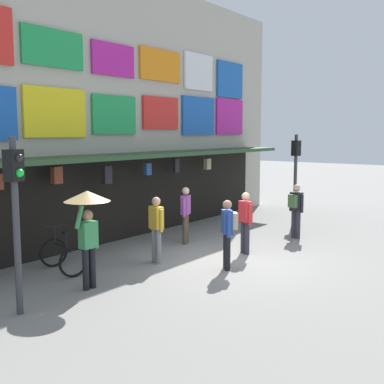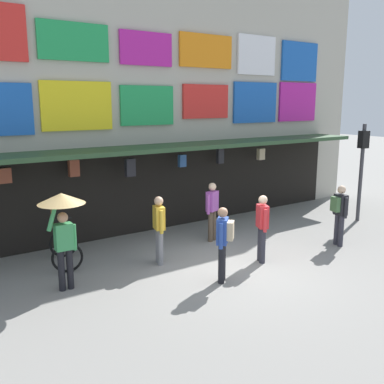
{
  "view_description": "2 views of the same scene",
  "coord_description": "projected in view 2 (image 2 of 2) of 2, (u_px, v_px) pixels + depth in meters",
  "views": [
    {
      "loc": [
        -10.13,
        -6.46,
        3.27
      ],
      "look_at": [
        0.78,
        1.68,
        1.58
      ],
      "focal_mm": 45.11,
      "sensor_mm": 36.0,
      "label": 1
    },
    {
      "loc": [
        -6.23,
        -7.46,
        3.88
      ],
      "look_at": [
        0.13,
        1.84,
        1.55
      ],
      "focal_mm": 40.8,
      "sensor_mm": 36.0,
      "label": 2
    }
  ],
  "objects": [
    {
      "name": "ground_plane",
      "position": [
        231.0,
        270.0,
        10.26
      ],
      "size": [
        80.0,
        80.0,
        0.0
      ],
      "primitive_type": "plane",
      "color": "gray"
    },
    {
      "name": "shopfront",
      "position": [
        138.0,
        99.0,
        13.15
      ],
      "size": [
        18.0,
        2.6,
        8.0
      ],
      "color": "#B2AD9E",
      "rests_on": "ground"
    },
    {
      "name": "traffic_light_far",
      "position": [
        362.0,
        157.0,
        14.18
      ],
      "size": [
        0.32,
        0.35,
        3.2
      ],
      "color": "#38383D",
      "rests_on": "ground"
    },
    {
      "name": "bicycle_parked",
      "position": [
        65.0,
        249.0,
        10.56
      ],
      "size": [
        0.98,
        1.3,
        1.05
      ],
      "color": "black",
      "rests_on": "ground"
    },
    {
      "name": "pedestrian_in_blue",
      "position": [
        339.0,
        211.0,
        11.85
      ],
      "size": [
        0.42,
        0.52,
        1.68
      ],
      "color": "#2D2D38",
      "rests_on": "ground"
    },
    {
      "name": "pedestrian_in_black",
      "position": [
        262.0,
        225.0,
        10.63
      ],
      "size": [
        0.35,
        0.49,
        1.68
      ],
      "color": "#2D2D38",
      "rests_on": "ground"
    },
    {
      "name": "pedestrian_with_umbrella",
      "position": [
        62.0,
        214.0,
        8.89
      ],
      "size": [
        0.96,
        0.96,
        2.08
      ],
      "color": "black",
      "rests_on": "ground"
    },
    {
      "name": "pedestrian_in_purple",
      "position": [
        159.0,
        226.0,
        10.5
      ],
      "size": [
        0.3,
        0.52,
        1.68
      ],
      "color": "gray",
      "rests_on": "ground"
    },
    {
      "name": "pedestrian_in_yellow",
      "position": [
        212.0,
        208.0,
        12.27
      ],
      "size": [
        0.49,
        0.35,
        1.68
      ],
      "color": "brown",
      "rests_on": "ground"
    },
    {
      "name": "pedestrian_in_red",
      "position": [
        223.0,
        239.0,
        9.42
      ],
      "size": [
        0.47,
        0.47,
        1.68
      ],
      "color": "black",
      "rests_on": "ground"
    }
  ]
}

